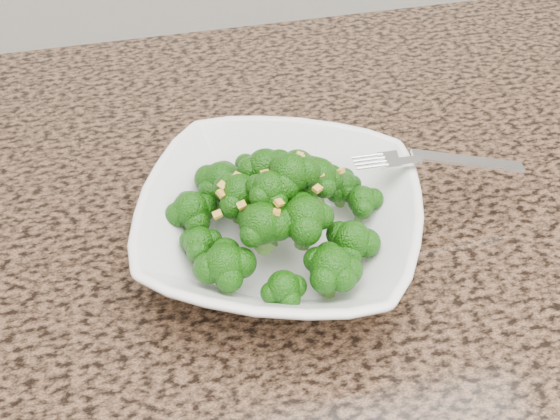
{
  "coord_description": "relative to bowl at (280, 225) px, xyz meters",
  "views": [
    {
      "loc": [
        -0.25,
        -0.04,
        1.39
      ],
      "look_at": [
        -0.15,
        0.4,
        0.95
      ],
      "focal_mm": 45.0,
      "sensor_mm": 36.0,
      "label": 1
    }
  ],
  "objects": [
    {
      "name": "bowl",
      "position": [
        0.0,
        0.0,
        0.0
      ],
      "size": [
        0.33,
        0.33,
        0.06
      ],
      "primitive_type": "imported",
      "rotation": [
        0.0,
        0.0,
        -0.38
      ],
      "color": "white",
      "rests_on": "granite_counter"
    },
    {
      "name": "fork",
      "position": [
        0.13,
        0.02,
        0.04
      ],
      "size": [
        0.19,
        0.06,
        0.01
      ],
      "primitive_type": null,
      "rotation": [
        0.0,
        0.0,
        -0.14
      ],
      "color": "silver",
      "rests_on": "bowl"
    },
    {
      "name": "granite_counter",
      "position": [
        0.15,
        -0.1,
        -0.05
      ],
      "size": [
        1.64,
        1.04,
        0.03
      ],
      "primitive_type": "cube",
      "color": "brown",
      "rests_on": "cabinet"
    },
    {
      "name": "garlic_topping",
      "position": [
        0.0,
        -0.0,
        0.1
      ],
      "size": [
        0.13,
        0.13,
        0.01
      ],
      "primitive_type": null,
      "color": "gold",
      "rests_on": "broccoli_pile"
    },
    {
      "name": "broccoli_pile",
      "position": [
        0.0,
        -0.0,
        0.06
      ],
      "size": [
        0.22,
        0.22,
        0.07
      ],
      "primitive_type": null,
      "color": "#165109",
      "rests_on": "bowl"
    }
  ]
}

